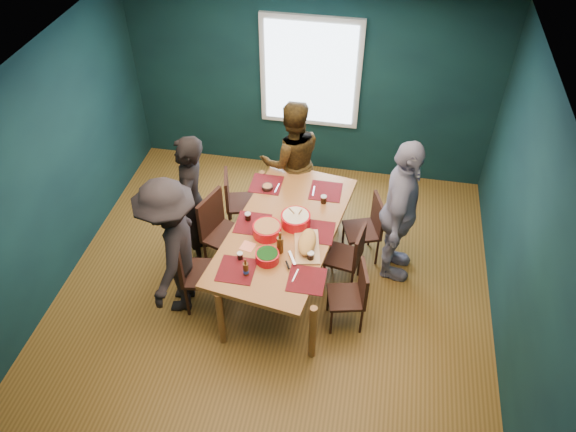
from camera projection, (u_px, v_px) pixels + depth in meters
name	position (u px, v px, depth m)	size (l,w,h in m)	color
room	(278.00, 186.00, 5.94)	(5.01, 5.01, 2.71)	olive
dining_table	(285.00, 233.00, 6.28)	(1.43, 2.35, 0.84)	#9A672E
chair_left_far	(235.00, 198.00, 7.13)	(0.48, 0.48, 0.87)	black
chair_left_mid	(219.00, 228.00, 6.59)	(0.58, 0.58, 1.02)	black
chair_left_near	(196.00, 268.00, 6.14)	(0.50, 0.50, 0.99)	black
chair_right_far	(369.00, 225.00, 6.74)	(0.51, 0.51, 0.89)	black
chair_right_mid	(350.00, 254.00, 6.40)	(0.45, 0.45, 0.86)	black
chair_right_near	(354.00, 292.00, 5.99)	(0.46, 0.46, 0.84)	black
person_far_left	(191.00, 202.00, 6.50)	(0.64, 0.42, 1.75)	black
person_back	(292.00, 161.00, 7.16)	(0.82, 0.64, 1.68)	black
person_right	(400.00, 213.00, 6.28)	(1.09, 0.45, 1.86)	silver
person_near_left	(172.00, 248.00, 5.95)	(1.12, 0.65, 1.74)	black
bowl_salad	(267.00, 230.00, 6.10)	(0.32, 0.32, 0.13)	red
bowl_dumpling	(296.00, 219.00, 6.22)	(0.33, 0.33, 0.31)	red
bowl_herbs	(267.00, 256.00, 5.82)	(0.25, 0.25, 0.11)	red
cutting_board	(307.00, 243.00, 5.96)	(0.36, 0.66, 0.14)	tan
small_bowl	(267.00, 187.00, 6.72)	(0.13, 0.13, 0.06)	black
beer_bottle_a	(246.00, 269.00, 5.66)	(0.06, 0.06, 0.22)	#43250C
beer_bottle_b	(280.00, 244.00, 5.88)	(0.07, 0.07, 0.28)	#43250C
cola_glass_a	(240.00, 256.00, 5.84)	(0.06, 0.06, 0.09)	black
cola_glass_b	(311.00, 256.00, 5.83)	(0.07, 0.07, 0.10)	black
cola_glass_c	(324.00, 199.00, 6.52)	(0.07, 0.07, 0.10)	black
cola_glass_d	(248.00, 216.00, 6.29)	(0.07, 0.07, 0.10)	black
napkin_a	(318.00, 225.00, 6.26)	(0.14, 0.14, 0.00)	#FF8C6B
napkin_b	(248.00, 246.00, 6.01)	(0.14, 0.14, 0.00)	#FF8C6B
napkin_c	(301.00, 276.00, 5.69)	(0.14, 0.14, 0.00)	#FF8C6B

